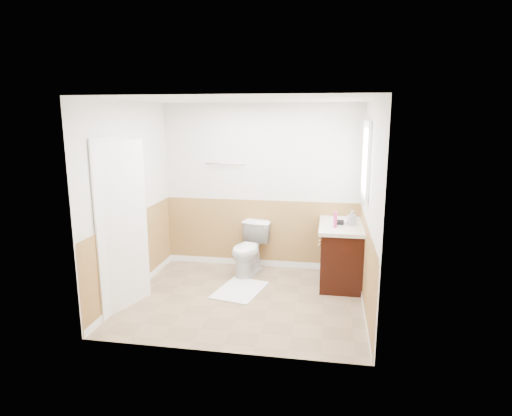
% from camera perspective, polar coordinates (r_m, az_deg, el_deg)
% --- Properties ---
extents(floor, '(3.00, 3.00, 0.00)m').
position_cam_1_polar(floor, '(5.72, -1.44, -11.82)').
color(floor, '#8C7051').
rests_on(floor, ground).
extents(ceiling, '(3.00, 3.00, 0.00)m').
position_cam_1_polar(ceiling, '(5.24, -1.59, 14.06)').
color(ceiling, white).
rests_on(ceiling, floor).
extents(wall_back, '(3.00, 0.00, 3.00)m').
position_cam_1_polar(wall_back, '(6.60, 0.68, 2.76)').
color(wall_back, silver).
rests_on(wall_back, floor).
extents(wall_front, '(3.00, 0.00, 3.00)m').
position_cam_1_polar(wall_front, '(4.11, -5.03, -3.06)').
color(wall_front, silver).
rests_on(wall_front, floor).
extents(wall_left, '(0.00, 3.00, 3.00)m').
position_cam_1_polar(wall_left, '(5.82, -16.16, 1.01)').
color(wall_left, silver).
rests_on(wall_left, floor).
extents(wall_right, '(0.00, 3.00, 3.00)m').
position_cam_1_polar(wall_right, '(5.27, 14.72, -0.04)').
color(wall_right, silver).
rests_on(wall_right, floor).
extents(wainscot_back, '(3.00, 0.00, 3.00)m').
position_cam_1_polar(wainscot_back, '(6.75, 0.65, -3.54)').
color(wainscot_back, '#A67742').
rests_on(wainscot_back, floor).
extents(wainscot_front, '(3.00, 0.00, 3.00)m').
position_cam_1_polar(wainscot_front, '(4.37, -4.80, -12.54)').
color(wainscot_front, '#A67742').
rests_on(wainscot_front, floor).
extents(wainscot_left, '(0.00, 2.60, 2.60)m').
position_cam_1_polar(wainscot_left, '(6.00, -15.64, -6.04)').
color(wainscot_left, '#A67742').
rests_on(wainscot_left, floor).
extents(wainscot_right, '(0.00, 2.60, 2.60)m').
position_cam_1_polar(wainscot_right, '(5.47, 14.17, -7.74)').
color(wainscot_right, '#A67742').
rests_on(wainscot_right, floor).
extents(toilet, '(0.58, 0.82, 0.76)m').
position_cam_1_polar(toilet, '(6.45, -0.94, -5.43)').
color(toilet, white).
rests_on(toilet, floor).
extents(bath_mat, '(0.71, 0.90, 0.02)m').
position_cam_1_polar(bath_mat, '(5.97, -2.12, -10.70)').
color(bath_mat, white).
rests_on(bath_mat, floor).
extents(vanity_cabinet, '(0.55, 1.10, 0.80)m').
position_cam_1_polar(vanity_cabinet, '(6.28, 11.05, -5.95)').
color(vanity_cabinet, black).
rests_on(vanity_cabinet, floor).
extents(vanity_knob_left, '(0.03, 0.03, 0.03)m').
position_cam_1_polar(vanity_knob_left, '(6.14, 8.31, -4.81)').
color(vanity_knob_left, silver).
rests_on(vanity_knob_left, vanity_cabinet).
extents(vanity_knob_right, '(0.03, 0.03, 0.03)m').
position_cam_1_polar(vanity_knob_right, '(6.33, 8.36, -4.28)').
color(vanity_knob_right, silver).
rests_on(vanity_knob_right, vanity_cabinet).
extents(countertop, '(0.60, 1.15, 0.05)m').
position_cam_1_polar(countertop, '(6.16, 11.11, -2.18)').
color(countertop, beige).
rests_on(countertop, vanity_cabinet).
extents(sink_basin, '(0.36, 0.36, 0.02)m').
position_cam_1_polar(sink_basin, '(6.30, 11.19, -1.54)').
color(sink_basin, white).
rests_on(sink_basin, countertop).
extents(faucet, '(0.02, 0.02, 0.14)m').
position_cam_1_polar(faucet, '(6.29, 12.85, -1.07)').
color(faucet, silver).
rests_on(faucet, countertop).
extents(lotion_bottle, '(0.05, 0.05, 0.22)m').
position_cam_1_polar(lotion_bottle, '(5.87, 10.34, -1.51)').
color(lotion_bottle, '#C7337B').
rests_on(lotion_bottle, countertop).
extents(soap_dispenser, '(0.12, 0.12, 0.21)m').
position_cam_1_polar(soap_dispenser, '(6.04, 12.42, -1.24)').
color(soap_dispenser, '#969CA9').
rests_on(soap_dispenser, countertop).
extents(hair_dryer_body, '(0.14, 0.07, 0.07)m').
position_cam_1_polar(hair_dryer_body, '(6.06, 10.78, -1.83)').
color(hair_dryer_body, black).
rests_on(hair_dryer_body, countertop).
extents(hair_dryer_handle, '(0.03, 0.03, 0.07)m').
position_cam_1_polar(hair_dryer_handle, '(6.03, 10.49, -2.16)').
color(hair_dryer_handle, black).
rests_on(hair_dryer_handle, countertop).
extents(mirror_panel, '(0.02, 0.35, 0.90)m').
position_cam_1_polar(mirror_panel, '(6.30, 13.82, 4.72)').
color(mirror_panel, silver).
rests_on(mirror_panel, wall_right).
extents(window_frame, '(0.04, 0.80, 1.00)m').
position_cam_1_polar(window_frame, '(5.77, 14.21, 6.05)').
color(window_frame, white).
rests_on(window_frame, wall_right).
extents(window_glass, '(0.01, 0.70, 0.90)m').
position_cam_1_polar(window_glass, '(5.77, 14.37, 6.05)').
color(window_glass, white).
rests_on(window_glass, wall_right).
extents(door, '(0.29, 0.78, 2.04)m').
position_cam_1_polar(door, '(5.43, -17.12, -2.31)').
color(door, white).
rests_on(door, wall_left).
extents(door_frame, '(0.02, 0.92, 2.10)m').
position_cam_1_polar(door_frame, '(5.46, -17.84, -2.17)').
color(door_frame, white).
rests_on(door_frame, wall_left).
extents(door_knob, '(0.06, 0.06, 0.06)m').
position_cam_1_polar(door_knob, '(5.71, -15.06, -2.22)').
color(door_knob, silver).
rests_on(door_knob, door).
extents(towel_bar, '(0.62, 0.02, 0.02)m').
position_cam_1_polar(towel_bar, '(6.61, -4.12, 5.81)').
color(towel_bar, silver).
rests_on(towel_bar, wall_back).
extents(tp_holder_bar, '(0.14, 0.02, 0.02)m').
position_cam_1_polar(tp_holder_bar, '(6.66, -0.28, -1.99)').
color(tp_holder_bar, silver).
rests_on(tp_holder_bar, wall_back).
extents(tp_roll, '(0.10, 0.11, 0.11)m').
position_cam_1_polar(tp_roll, '(6.66, -0.28, -1.99)').
color(tp_roll, white).
rests_on(tp_roll, tp_holder_bar).
extents(tp_sheet, '(0.10, 0.01, 0.16)m').
position_cam_1_polar(tp_sheet, '(6.69, -0.28, -2.90)').
color(tp_sheet, white).
rests_on(tp_sheet, tp_roll).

